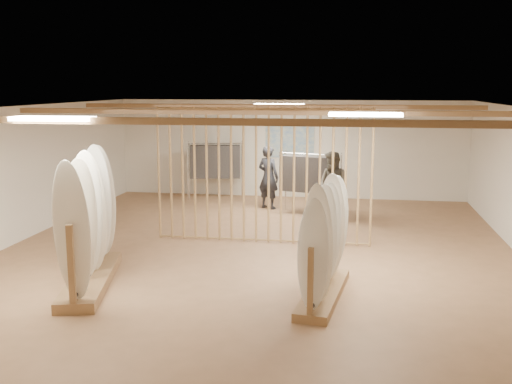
% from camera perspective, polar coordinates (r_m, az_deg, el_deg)
% --- Properties ---
extents(floor, '(12.00, 12.00, 0.00)m').
position_cam_1_polar(floor, '(11.73, 0.00, -5.78)').
color(floor, '#9A6E4A').
rests_on(floor, ground).
extents(ceiling, '(12.00, 12.00, 0.00)m').
position_cam_1_polar(ceiling, '(11.29, 0.00, 8.02)').
color(ceiling, gray).
rests_on(ceiling, ground).
extents(wall_back, '(12.00, 0.00, 12.00)m').
position_cam_1_polar(wall_back, '(17.32, 3.22, 4.11)').
color(wall_back, white).
rests_on(wall_back, ground).
extents(wall_front, '(12.00, 0.00, 12.00)m').
position_cam_1_polar(wall_front, '(5.74, -9.84, -8.51)').
color(wall_front, white).
rests_on(wall_front, ground).
extents(wall_left, '(0.00, 12.00, 12.00)m').
position_cam_1_polar(wall_left, '(13.18, -21.99, 1.48)').
color(wall_left, white).
rests_on(wall_left, ground).
extents(ceiling_slats, '(9.50, 6.12, 0.10)m').
position_cam_1_polar(ceiling_slats, '(11.29, 0.00, 7.62)').
color(ceiling_slats, olive).
rests_on(ceiling_slats, ground).
extents(light_panels, '(1.20, 0.35, 0.06)m').
position_cam_1_polar(light_panels, '(11.29, 0.00, 7.72)').
color(light_panels, white).
rests_on(light_panels, ground).
extents(bamboo_partition, '(4.45, 0.05, 2.78)m').
position_cam_1_polar(bamboo_partition, '(12.20, 0.61, 1.58)').
color(bamboo_partition, '#A88351').
rests_on(bamboo_partition, ground).
extents(poster, '(1.40, 0.03, 0.90)m').
position_cam_1_polar(poster, '(17.28, 3.22, 4.77)').
color(poster, '#326BB1').
rests_on(poster, ground).
extents(rack_left, '(1.23, 2.77, 2.18)m').
position_cam_1_polar(rack_left, '(10.08, -15.60, -4.44)').
color(rack_left, olive).
rests_on(rack_left, floor).
extents(rack_right, '(0.76, 2.27, 1.79)m').
position_cam_1_polar(rack_right, '(9.20, 6.50, -6.38)').
color(rack_right, olive).
rests_on(rack_right, floor).
extents(clothing_rack_a, '(1.51, 0.66, 1.64)m').
position_cam_1_polar(clothing_rack_a, '(17.12, -3.91, 2.91)').
color(clothing_rack_a, silver).
rests_on(clothing_rack_a, floor).
extents(clothing_rack_b, '(1.43, 0.71, 1.58)m').
position_cam_1_polar(clothing_rack_b, '(14.99, 5.18, 1.71)').
color(clothing_rack_b, silver).
rests_on(clothing_rack_b, floor).
extents(shopper_a, '(0.83, 0.73, 1.89)m').
position_cam_1_polar(shopper_a, '(15.69, 1.19, 1.83)').
color(shopper_a, '#212228').
rests_on(shopper_a, floor).
extents(shopper_b, '(1.15, 1.15, 1.89)m').
position_cam_1_polar(shopper_b, '(14.39, 7.31, 0.98)').
color(shopper_b, '#3E3930').
rests_on(shopper_b, floor).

